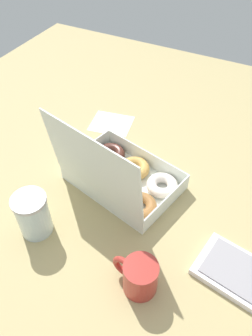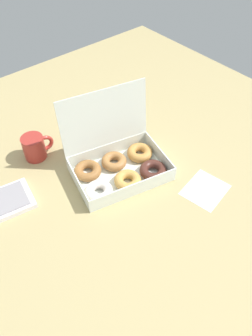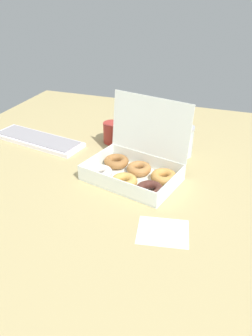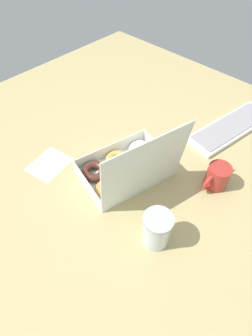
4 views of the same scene
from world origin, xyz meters
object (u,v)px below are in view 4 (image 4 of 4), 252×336
object	(u,v)px
donut_box	(127,168)
glass_jar	(157,229)
coffee_mug	(217,177)
keyboard	(231,127)

from	to	relation	value
donut_box	glass_jar	size ratio (longest dim) A/B	2.92
coffee_mug	glass_jar	size ratio (longest dim) A/B	0.93
keyboard	glass_jar	xyz separation A→B (cm)	(63.50, 9.02, 5.33)
donut_box	keyboard	xyz separation A→B (cm)	(-50.70, 15.29, -2.56)
coffee_mug	keyboard	bearing A→B (deg)	-161.12
keyboard	glass_jar	world-z (taller)	glass_jar
coffee_mug	glass_jar	distance (cm)	31.40
glass_jar	donut_box	bearing A→B (deg)	-117.76
donut_box	coffee_mug	distance (cm)	32.17
keyboard	coffee_mug	xyz separation A→B (cm)	(32.21, 11.02, 3.68)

